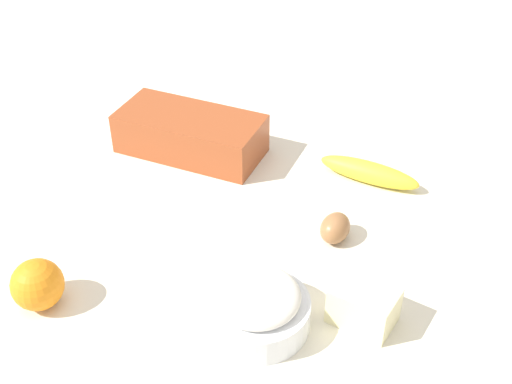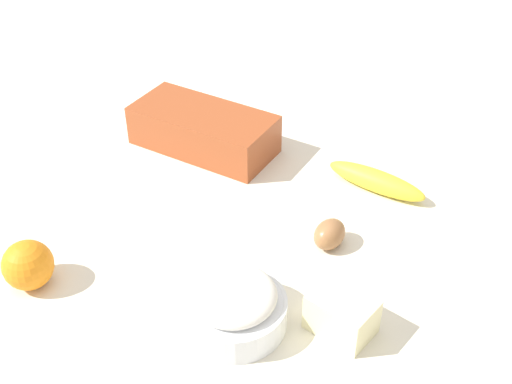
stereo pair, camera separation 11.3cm
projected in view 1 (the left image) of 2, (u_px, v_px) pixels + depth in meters
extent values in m
cube|color=silver|center=(256.00, 215.00, 1.17)|extent=(2.40, 2.40, 0.02)
cube|color=#9E4723|center=(190.00, 134.00, 1.29)|extent=(0.30, 0.18, 0.08)
cube|color=black|center=(190.00, 132.00, 1.28)|extent=(0.29, 0.17, 0.07)
cylinder|color=white|center=(257.00, 313.00, 0.94)|extent=(0.15, 0.15, 0.05)
torus|color=white|center=(257.00, 303.00, 0.92)|extent=(0.15, 0.15, 0.01)
ellipsoid|color=white|center=(257.00, 296.00, 0.92)|extent=(0.12, 0.12, 0.04)
ellipsoid|color=yellow|center=(369.00, 172.00, 1.22)|extent=(0.19, 0.09, 0.04)
sphere|color=orange|center=(37.00, 285.00, 0.96)|extent=(0.08, 0.08, 0.08)
cube|color=#F4EDB2|center=(364.00, 306.00, 0.94)|extent=(0.11, 0.09, 0.06)
ellipsoid|color=#9B683F|center=(335.00, 228.00, 1.09)|extent=(0.06, 0.07, 0.05)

